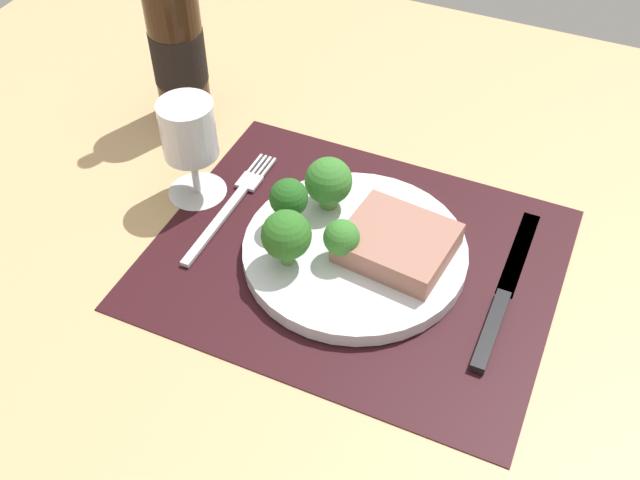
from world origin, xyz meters
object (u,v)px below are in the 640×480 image
object	(u,v)px
plate	(355,251)
steak	(397,243)
fork	(231,205)
wine_glass	(189,137)
knife	(502,298)
wine_bottle	(177,46)

from	to	relation	value
plate	steak	bearing A→B (deg)	12.44
fork	wine_glass	world-z (taller)	wine_glass
knife	wine_glass	distance (cm)	36.62
fork	knife	xyz separation A→B (cm)	(30.99, -0.89, 0.05)
plate	wine_bottle	size ratio (longest dim) A/B	0.85
fork	wine_glass	bearing A→B (deg)	166.92
plate	fork	distance (cm)	15.54
plate	steak	size ratio (longest dim) A/B	2.20
plate	knife	world-z (taller)	plate
steak	wine_glass	world-z (taller)	wine_glass
knife	wine_bottle	distance (cm)	47.98
plate	knife	bearing A→B (deg)	1.96
wine_bottle	wine_glass	size ratio (longest dim) A/B	2.26
knife	wine_glass	bearing A→B (deg)	175.07
plate	fork	bearing A→B (deg)	174.75
plate	steak	world-z (taller)	steak
plate	wine_glass	xyz separation A→B (cm)	(-20.30, 2.30, 6.85)
knife	wine_bottle	world-z (taller)	wine_bottle
steak	knife	xyz separation A→B (cm)	(11.34, -0.39, -2.63)
wine_bottle	wine_glass	world-z (taller)	wine_bottle
steak	fork	xyz separation A→B (cm)	(-19.66, 0.50, -2.68)
wine_glass	plate	bearing A→B (deg)	-6.47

